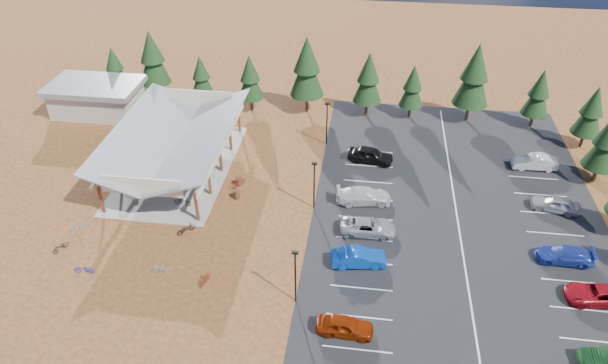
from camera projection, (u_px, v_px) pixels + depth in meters
The scene contains 45 objects.
ground at pixel (259, 216), 50.86m from camera, with size 140.00×140.00×0.00m, color #5A2617.
asphalt_lot at pixel (456, 213), 51.27m from camera, with size 27.00×44.00×0.04m, color black.
concrete_pad at pixel (180, 167), 57.61m from camera, with size 10.60×18.60×0.10m, color gray.
bike_pavilion at pixel (175, 137), 55.45m from camera, with size 11.65×19.40×4.97m.
outbuilding at pixel (97, 97), 66.95m from camera, with size 11.00×7.00×3.90m.
lamp_post_0 at pixel (295, 273), 40.48m from camera, with size 0.50×0.25×5.14m.
lamp_post_1 at pixel (314, 182), 50.24m from camera, with size 0.50×0.25×5.14m.
lamp_post_2 at pixel (327, 121), 59.99m from camera, with size 0.50×0.25×5.14m.
trash_bin_0 at pixel (237, 194), 52.94m from camera, with size 0.60×0.60×0.90m, color #473119.
trash_bin_1 at pixel (239, 181), 54.79m from camera, with size 0.60×0.60×0.90m, color #473119.
pine_0 at pixel (115, 67), 69.59m from camera, with size 2.88×2.88×6.71m.
pine_1 at pixel (152, 58), 68.25m from camera, with size 3.90×3.90×9.10m.
pine_2 at pixel (201, 76), 67.44m from camera, with size 2.84×2.84×6.61m.
pine_3 at pixel (250, 77), 65.94m from camera, with size 3.15×3.15×7.33m.
pine_4 at pixel (307, 67), 64.87m from camera, with size 4.17×4.17×9.72m.
pine_5 at pixel (368, 78), 64.62m from camera, with size 3.50×3.50×8.15m.
pine_6 at pixel (413, 86), 64.60m from camera, with size 2.94×2.94×6.84m.
pine_7 at pixel (474, 75), 62.83m from camera, with size 4.20×4.20×9.79m.
pine_8 at pixel (539, 93), 62.45m from camera, with size 3.14×3.14×7.31m.
pine_12 at pixel (607, 141), 52.77m from camera, with size 3.40×3.40×7.93m.
pine_13 at pixel (592, 111), 58.61m from camera, with size 3.19×3.19×7.42m.
bike_0 at pixel (133, 186), 53.86m from camera, with size 0.63×1.80×0.94m, color black.
bike_1 at pixel (153, 181), 54.66m from camera, with size 0.45×1.59×0.95m, color #9C9DA5.
bike_2 at pixel (155, 161), 57.69m from camera, with size 0.64×1.83×0.96m, color navy.
bike_3 at pixel (174, 133), 62.62m from camera, with size 0.48×1.69×1.02m, color maroon.
bike_4 at pixel (182, 201), 51.86m from camera, with size 0.58×1.66×0.87m, color black.
bike_5 at pixel (177, 182), 54.43m from camera, with size 0.47×1.68×1.01m, color gray.
bike_6 at pixel (193, 152), 59.37m from camera, with size 0.53×1.52×0.80m, color navy.
bike_7 at pixel (207, 134), 62.43m from camera, with size 0.48×1.69×1.02m, color maroon.
bike_8 at pixel (60, 247), 46.72m from camera, with size 0.55×1.58×0.83m, color black.
bike_9 at pixel (78, 227), 48.80m from camera, with size 0.46×1.64×0.98m, color gray.
bike_10 at pixel (84, 269), 44.43m from camera, with size 0.59×1.70×0.89m, color #1D259F.
bike_11 at pixel (206, 279), 43.47m from camera, with size 0.44×1.55×0.93m, color maroon.
bike_12 at pixel (186, 228), 48.65m from camera, with size 0.62×1.77×0.93m, color black.
bike_13 at pixel (161, 269), 44.42m from camera, with size 0.44×1.57×0.94m, color #979BA0.
bike_15 at pixel (239, 182), 54.51m from camera, with size 0.48×1.70×1.02m, color maroon.
car_0 at pixel (345, 326), 39.20m from camera, with size 1.68×4.18×1.42m, color maroon.
car_1 at pixel (359, 258), 45.03m from camera, with size 1.61×4.61×1.52m, color #0A39A0.
car_2 at pixel (368, 227), 48.41m from camera, with size 2.32×5.04×1.40m, color gray.
car_3 at pixel (364, 196), 52.17m from camera, with size 2.13×5.25×1.52m, color silver.
car_4 at pixel (371, 155), 58.12m from camera, with size 1.94×4.83×1.65m, color black.
car_6 at pixel (597, 294), 41.78m from camera, with size 2.24×4.85×1.35m, color maroon.
car_7 at pixel (565, 255), 45.41m from camera, with size 1.93×4.74×1.38m, color navy.
car_8 at pixel (555, 204), 51.14m from camera, with size 1.75×4.35×1.48m, color #92949A.
car_9 at pixel (534, 162), 57.09m from camera, with size 1.62×4.66×1.54m, color #B4B4B4.
Camera 1 is at (9.54, -38.95, 31.74)m, focal length 32.00 mm.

